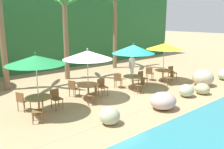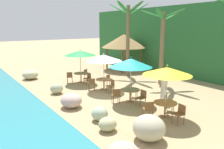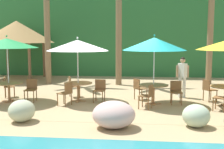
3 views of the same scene
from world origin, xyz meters
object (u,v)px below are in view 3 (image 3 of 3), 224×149
Objects in this scene: palapa_hut at (17,32)px; chair_white_left at (66,92)px; chair_teal_seaward at (176,91)px; chair_yellow_inland at (208,89)px; umbrella_teal at (154,44)px; chair_teal_left at (148,95)px; umbrella_green at (7,43)px; palm_tree_third at (211,10)px; umbrella_white at (78,45)px; palm_tree_second at (119,16)px; chair_white_inland at (72,85)px; dining_table_teal at (154,88)px; chair_green_inland at (7,85)px; chair_teal_inland at (139,87)px; dining_table_white at (78,86)px; waiter_in_white at (182,74)px; chair_white_seaward at (100,89)px; palm_tree_nearest at (47,7)px; chair_yellow_left at (223,96)px; chair_green_seaward at (31,88)px; dining_table_green at (9,86)px.

chair_white_left is at bearing -54.51° from palapa_hut.
chair_yellow_inland is at bearing 22.81° from chair_teal_seaward.
umbrella_teal reaches higher than chair_teal_left.
chair_white_left is 8.41m from palapa_hut.
umbrella_green is 0.43× the size of palm_tree_third.
palm_tree_second reaches higher than umbrella_white.
chair_white_inland is 3.47m from dining_table_teal.
chair_teal_inland is (5.49, 0.04, 0.00)m from chair_green_inland.
waiter_in_white is at bearing 15.51° from dining_table_white.
chair_teal_inland is (1.52, 0.48, 0.00)m from chair_white_seaward.
chair_white_seaward is 6.54m from palm_tree_nearest.
chair_teal_left and chair_yellow_left have the same top height.
chair_teal_inland is 9.34m from palapa_hut.
chair_yellow_left is at bearing -33.85° from palapa_hut.
chair_white_left is at bearing -84.75° from chair_white_inland.
palapa_hut is (-7.66, 6.78, 2.32)m from chair_teal_left.
chair_yellow_inland is at bearing -2.94° from chair_white_inland.
waiter_in_white is at bearing 72.57° from chair_teal_seaward.
chair_green_inland reaches higher than dining_table_white.
chair_green_seaward is 0.79× the size of dining_table_teal.
palm_tree_second reaches higher than waiter_in_white.
umbrella_green is at bearing 168.36° from chair_white_left.
umbrella_teal is (3.19, 0.63, 1.75)m from chair_white_left.
umbrella_green reaches higher than chair_white_seaward.
chair_white_seaward is 2.72m from umbrella_teal.
dining_table_white is at bearing -165.96° from umbrella_white.
waiter_in_white is at bearing 15.51° from umbrella_white.
chair_teal_seaward and chair_teal_inland have the same top height.
chair_teal_left is (3.11, -1.76, 0.00)m from chair_white_inland.
palm_tree_second reaches higher than dining_table_white.
chair_green_inland is 1.00× the size of chair_white_inland.
umbrella_green is 1.67m from dining_table_green.
umbrella_white reaches higher than dining_table_green.
umbrella_teal is at bearing -0.08° from chair_green_seaward.
waiter_in_white is (1.79, 0.69, 0.47)m from chair_teal_inland.
umbrella_green is 5.86m from dining_table_teal.
chair_green_inland is at bearing 166.12° from chair_teal_left.
chair_white_seaward is 0.14× the size of palm_tree_nearest.
waiter_in_white is at bearing 47.21° from dining_table_teal.
chair_teal_seaward is (6.47, 0.23, -0.10)m from dining_table_green.
chair_white_seaward is 5.29m from palm_tree_second.
chair_white_seaward and chair_teal_seaward have the same top height.
chair_green_seaward reaches higher than dining_table_teal.
palapa_hut is 10.39m from waiter_in_white.
chair_green_inland is 3.14m from dining_table_white.
chair_yellow_inland is 0.51× the size of waiter_in_white.
chair_yellow_inland reaches higher than dining_table_white.
chair_teal_left is at bearing -105.42° from umbrella_teal.
chair_yellow_left is (7.07, -0.89, 0.00)m from chair_green_seaward.
chair_yellow_left is at bearing -64.41° from waiter_in_white.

